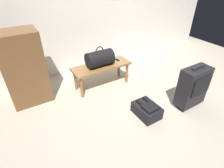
# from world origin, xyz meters

# --- Properties ---
(ground_plane) EXTENTS (6.60, 6.60, 0.00)m
(ground_plane) POSITION_xyz_m (0.00, 0.00, 0.00)
(ground_plane) COLOR #B2A893
(bench) EXTENTS (1.00, 0.36, 0.41)m
(bench) POSITION_xyz_m (-0.35, 0.72, 0.34)
(bench) COLOR olive
(bench) RESTS_ON ground
(duffel_bag_black) EXTENTS (0.44, 0.26, 0.34)m
(duffel_bag_black) POSITION_xyz_m (-0.38, 0.72, 0.54)
(duffel_bag_black) COLOR black
(duffel_bag_black) RESTS_ON bench
(cell_phone) EXTENTS (0.07, 0.14, 0.01)m
(cell_phone) POSITION_xyz_m (-0.03, 0.74, 0.41)
(cell_phone) COLOR silver
(cell_phone) RESTS_ON bench
(suitcase_upright_charcoal) EXTENTS (0.45, 0.24, 0.67)m
(suitcase_upright_charcoal) POSITION_xyz_m (0.52, -0.45, 0.35)
(suitcase_upright_charcoal) COLOR black
(suitcase_upright_charcoal) RESTS_ON ground
(backpack_dark) EXTENTS (0.28, 0.38, 0.21)m
(backpack_dark) POSITION_xyz_m (-0.18, -0.29, 0.09)
(backpack_dark) COLOR black
(backpack_dark) RESTS_ON ground
(side_cabinet) EXTENTS (0.56, 0.44, 1.10)m
(side_cabinet) POSITION_xyz_m (-1.49, 0.96, 0.55)
(side_cabinet) COLOR brown
(side_cabinet) RESTS_ON ground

